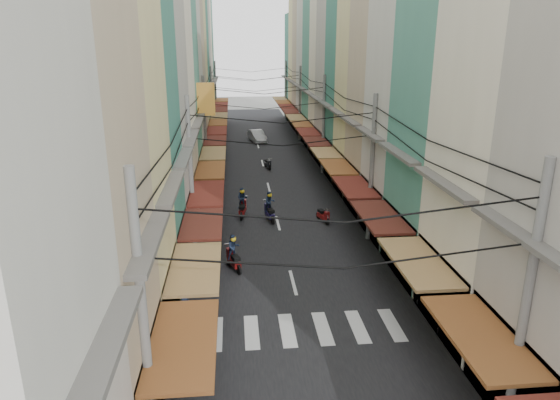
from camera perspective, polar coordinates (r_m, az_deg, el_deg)
ground at (r=25.46m, az=0.97°, el=-7.39°), size 160.00×160.00×0.00m
road at (r=44.32m, az=-1.86°, el=3.63°), size 10.00×80.00×0.02m
sidewalk_left at (r=44.42m, az=-10.28°, el=3.41°), size 3.00×80.00×0.06m
sidewalk_right at (r=45.16m, az=6.41°, el=3.82°), size 3.00×80.00×0.06m
crosswalk at (r=20.22m, az=2.89°, el=-14.52°), size 7.55×2.40×0.01m
building_row_left at (r=39.84m, az=-13.58°, el=15.78°), size 7.80×67.67×23.70m
building_row_right at (r=40.75m, az=9.93°, el=15.52°), size 7.80×68.98×22.59m
utility_poles at (r=38.24m, az=-1.49°, el=11.40°), size 10.20×66.13×8.20m
white_car at (r=56.43m, az=-2.63°, el=6.68°), size 4.82×2.69×1.61m
bicycle at (r=24.77m, az=19.35°, el=-9.23°), size 1.82×1.04×1.18m
moving_scooters at (r=32.30m, az=-3.06°, el=-0.83°), size 6.94×22.51×1.91m
parked_scooters at (r=23.88m, az=9.97°, el=-8.22°), size 12.80×14.87×1.01m
pedestrians at (r=26.86m, az=-8.41°, el=-3.90°), size 13.21×17.55×2.07m
market_umbrella at (r=20.75m, az=23.67°, el=-8.78°), size 2.23×2.23×2.35m
traffic_sign at (r=23.32m, az=15.51°, el=-4.29°), size 0.10×0.69×3.15m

